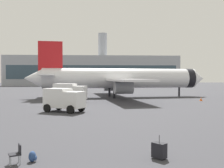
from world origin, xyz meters
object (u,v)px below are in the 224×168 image
at_px(cargo_van, 64,99).
at_px(gate_chair, 17,153).
at_px(safety_cone_mid, 59,94).
at_px(safety_cone_near, 201,99).
at_px(rolling_suitcase, 159,150).
at_px(airplane_at_gate, 121,78).
at_px(traveller_backpack, 33,157).
at_px(service_truck, 70,92).

relative_size(cargo_van, gate_chair, 5.61).
distance_m(safety_cone_mid, gate_chair, 44.28).
distance_m(safety_cone_near, gate_chair, 36.05).
relative_size(rolling_suitcase, gate_chair, 1.28).
bearing_deg(rolling_suitcase, airplane_at_gate, 87.53).
height_order(safety_cone_near, safety_cone_mid, safety_cone_mid).
relative_size(airplane_at_gate, cargo_van, 7.41).
relative_size(cargo_van, rolling_suitcase, 4.38).
xyz_separation_m(cargo_van, traveller_backpack, (0.82, -16.91, -1.22)).
relative_size(service_truck, gate_chair, 6.02).
bearing_deg(safety_cone_near, airplane_at_gate, 145.98).
xyz_separation_m(safety_cone_near, rolling_suitcase, (-14.12, -29.23, 0.07)).
height_order(service_truck, gate_chair, service_truck).
xyz_separation_m(safety_cone_mid, traveller_backpack, (5.37, -43.76, -0.15)).
bearing_deg(airplane_at_gate, gate_chair, -101.92).
bearing_deg(service_truck, safety_cone_mid, 104.14).
xyz_separation_m(service_truck, rolling_suitcase, (7.10, -27.53, -1.22)).
xyz_separation_m(airplane_at_gate, cargo_van, (-8.23, -20.88, -2.21)).
xyz_separation_m(rolling_suitcase, gate_chair, (-6.41, -0.40, 0.11)).
xyz_separation_m(airplane_at_gate, service_truck, (-8.72, -10.13, -2.05)).
height_order(traveller_backpack, gate_chair, gate_chair).
xyz_separation_m(airplane_at_gate, gate_chair, (-8.03, -38.06, -3.16)).
relative_size(airplane_at_gate, service_truck, 6.91).
bearing_deg(airplane_at_gate, service_truck, -130.72).
height_order(service_truck, rolling_suitcase, service_truck).
height_order(airplane_at_gate, cargo_van, airplane_at_gate).
distance_m(service_truck, rolling_suitcase, 28.45).
bearing_deg(gate_chair, service_truck, 91.41).
xyz_separation_m(cargo_van, safety_cone_near, (20.73, 12.45, -1.13)).
height_order(safety_cone_mid, traveller_backpack, safety_cone_mid).
bearing_deg(service_truck, gate_chair, -88.59).
bearing_deg(safety_cone_near, rolling_suitcase, -115.78).
distance_m(service_truck, cargo_van, 10.76).
bearing_deg(service_truck, traveller_backpack, -87.29).
xyz_separation_m(service_truck, gate_chair, (0.69, -27.93, -1.11)).
distance_m(safety_cone_near, safety_cone_mid, 29.08).
bearing_deg(cargo_van, service_truck, 92.60).
relative_size(cargo_van, safety_cone_near, 7.39).
bearing_deg(cargo_van, safety_cone_mid, 99.61).
height_order(cargo_van, gate_chair, cargo_van).
bearing_deg(rolling_suitcase, safety_cone_near, 64.22).
distance_m(safety_cone_mid, rolling_suitcase, 45.03).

